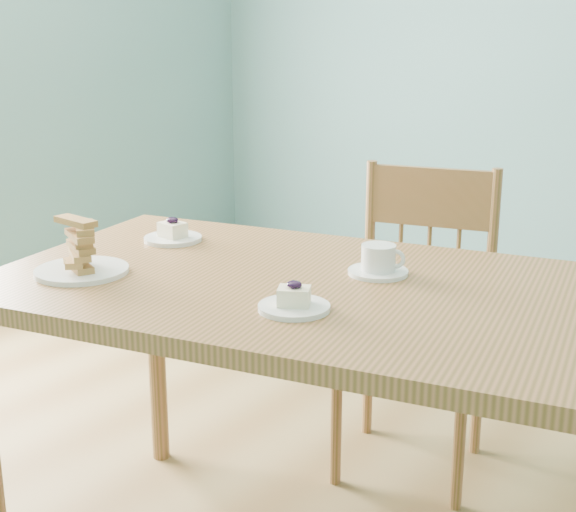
# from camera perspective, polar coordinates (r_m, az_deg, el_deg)

# --- Properties ---
(room) EXTENTS (5.01, 5.01, 2.71)m
(room) POSITION_cam_1_polar(r_m,az_deg,el_deg) (2.00, 1.58, 13.78)
(room) COLOR olive
(room) RESTS_ON ground
(dining_table) EXTENTS (1.73, 1.24, 0.84)m
(dining_table) POSITION_cam_1_polar(r_m,az_deg,el_deg) (1.95, 1.74, -4.20)
(dining_table) COLOR #995F3A
(dining_table) RESTS_ON ground
(dining_chair) EXTENTS (0.56, 0.54, 1.00)m
(dining_chair) POSITION_cam_1_polar(r_m,az_deg,el_deg) (2.65, 9.13, -4.52)
(dining_chair) COLOR #995F3A
(dining_chair) RESTS_ON ground
(cheesecake_plate_near) EXTENTS (0.16, 0.16, 0.07)m
(cheesecake_plate_near) POSITION_cam_1_polar(r_m,az_deg,el_deg) (1.73, 0.43, -3.34)
(cheesecake_plate_near) COLOR white
(cheesecake_plate_near) RESTS_ON dining_table
(cheesecake_plate_far) EXTENTS (0.16, 0.16, 0.07)m
(cheesecake_plate_far) POSITION_cam_1_polar(r_m,az_deg,el_deg) (2.32, -8.20, 1.51)
(cheesecake_plate_far) COLOR white
(cheesecake_plate_far) RESTS_ON dining_table
(coffee_cup) EXTENTS (0.15, 0.15, 0.07)m
(coffee_cup) POSITION_cam_1_polar(r_m,az_deg,el_deg) (1.99, 6.48, -0.41)
(coffee_cup) COLOR white
(coffee_cup) RESTS_ON dining_table
(biscotti_plate) EXTENTS (0.23, 0.23, 0.14)m
(biscotti_plate) POSITION_cam_1_polar(r_m,az_deg,el_deg) (2.05, -14.54, 0.09)
(biscotti_plate) COLOR white
(biscotti_plate) RESTS_ON dining_table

